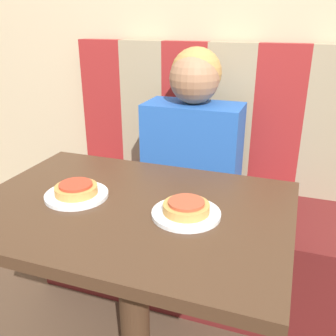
# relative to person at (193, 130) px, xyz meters

# --- Properties ---
(wall_back) EXTENTS (7.00, 0.05, 2.60)m
(wall_back) POSITION_rel_person_xyz_m (0.00, 0.33, 0.48)
(wall_back) COLOR #C6B28E
(wall_back) RESTS_ON ground_plane
(booth_seat) EXTENTS (1.38, 0.55, 0.47)m
(booth_seat) POSITION_rel_person_xyz_m (0.00, -0.00, -0.58)
(booth_seat) COLOR #5B1919
(booth_seat) RESTS_ON ground_plane
(booth_backrest) EXTENTS (1.38, 0.06, 0.71)m
(booth_backrest) POSITION_rel_person_xyz_m (-0.00, 0.24, 0.01)
(booth_backrest) COLOR maroon
(booth_backrest) RESTS_ON booth_seat
(dining_table) EXTENTS (0.93, 0.66, 0.78)m
(dining_table) POSITION_rel_person_xyz_m (0.00, -0.67, -0.16)
(dining_table) COLOR #422B1C
(dining_table) RESTS_ON ground_plane
(person) EXTENTS (0.43, 0.25, 0.70)m
(person) POSITION_rel_person_xyz_m (0.00, 0.00, 0.00)
(person) COLOR #2356B2
(person) RESTS_ON booth_seat
(plate_left) EXTENTS (0.19, 0.19, 0.01)m
(plate_left) POSITION_rel_person_xyz_m (-0.18, -0.68, -0.04)
(plate_left) COLOR white
(plate_left) RESTS_ON dining_table
(plate_right) EXTENTS (0.19, 0.19, 0.01)m
(plate_right) POSITION_rel_person_xyz_m (0.18, -0.68, -0.04)
(plate_right) COLOR white
(plate_right) RESTS_ON dining_table
(pizza_left) EXTENTS (0.13, 0.13, 0.03)m
(pizza_left) POSITION_rel_person_xyz_m (-0.18, -0.68, -0.01)
(pizza_left) COLOR #C68E47
(pizza_left) RESTS_ON plate_left
(pizza_right) EXTENTS (0.13, 0.13, 0.03)m
(pizza_right) POSITION_rel_person_xyz_m (0.18, -0.68, -0.01)
(pizza_right) COLOR #C68E47
(pizza_right) RESTS_ON plate_right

